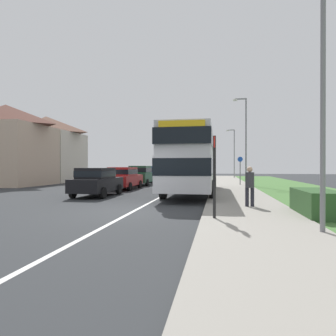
% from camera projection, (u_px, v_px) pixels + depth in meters
% --- Properties ---
extents(ground_plane, '(120.00, 120.00, 0.00)m').
position_uv_depth(ground_plane, '(132.00, 212.00, 10.70)').
color(ground_plane, '#2D3033').
extents(lane_marking_centre, '(0.14, 60.00, 0.01)m').
position_uv_depth(lane_marking_centre, '(169.00, 193.00, 18.58)').
color(lane_marking_centre, silver).
rests_on(lane_marking_centre, ground_plane).
extents(pavement_near_side, '(3.20, 68.00, 0.12)m').
position_uv_depth(pavement_near_side, '(238.00, 196.00, 15.90)').
color(pavement_near_side, gray).
rests_on(pavement_near_side, ground_plane).
extents(grass_verge_seaward, '(6.00, 68.00, 0.08)m').
position_uv_depth(grass_verge_seaward, '(323.00, 198.00, 15.17)').
color(grass_verge_seaward, '#477538').
rests_on(grass_verge_seaward, ground_plane).
extents(roadside_hedge, '(1.10, 2.60, 0.90)m').
position_uv_depth(roadside_hedge, '(317.00, 204.00, 9.53)').
color(roadside_hedge, '#2D5128').
rests_on(roadside_hedge, ground_plane).
extents(double_decker_bus, '(2.80, 11.03, 3.70)m').
position_uv_depth(double_decker_bus, '(193.00, 159.00, 17.73)').
color(double_decker_bus, '#BCBCC1').
rests_on(double_decker_bus, ground_plane).
extents(parked_car_black, '(1.89, 3.97, 1.60)m').
position_uv_depth(parked_car_black, '(97.00, 181.00, 16.36)').
color(parked_car_black, black).
rests_on(parked_car_black, ground_plane).
extents(parked_car_red, '(1.91, 4.29, 1.63)m').
position_uv_depth(parked_car_red, '(123.00, 177.00, 21.30)').
color(parked_car_red, '#B21E1E').
rests_on(parked_car_red, ground_plane).
extents(parked_car_dark_green, '(1.93, 3.91, 1.74)m').
position_uv_depth(parked_car_dark_green, '(141.00, 175.00, 26.08)').
color(parked_car_dark_green, '#19472D').
rests_on(parked_car_dark_green, ground_plane).
extents(parked_car_blue, '(2.00, 4.06, 1.72)m').
position_uv_depth(parked_car_blue, '(154.00, 173.00, 31.23)').
color(parked_car_blue, navy).
rests_on(parked_car_blue, ground_plane).
extents(pedestrian_at_stop, '(0.34, 0.34, 1.67)m').
position_uv_depth(pedestrian_at_stop, '(250.00, 184.00, 11.31)').
color(pedestrian_at_stop, '#23232D').
rests_on(pedestrian_at_stop, ground_plane).
extents(bus_stop_sign, '(0.09, 0.52, 2.60)m').
position_uv_depth(bus_stop_sign, '(214.00, 171.00, 8.76)').
color(bus_stop_sign, black).
rests_on(bus_stop_sign, ground_plane).
extents(cycle_route_sign, '(0.44, 0.08, 2.52)m').
position_uv_depth(cycle_route_sign, '(240.00, 169.00, 24.86)').
color(cycle_route_sign, slate).
rests_on(cycle_route_sign, ground_plane).
extents(street_lamp_near, '(1.14, 0.20, 6.82)m').
position_uv_depth(street_lamp_near, '(318.00, 71.00, 6.92)').
color(street_lamp_near, slate).
rests_on(street_lamp_near, ground_plane).
extents(street_lamp_mid, '(1.14, 0.20, 7.48)m').
position_uv_depth(street_lamp_mid, '(245.00, 136.00, 24.67)').
color(street_lamp_mid, slate).
rests_on(street_lamp_mid, ground_plane).
extents(street_lamp_far, '(1.14, 0.20, 6.86)m').
position_uv_depth(street_lamp_far, '(233.00, 150.00, 40.78)').
color(street_lamp_far, slate).
rests_on(street_lamp_far, ground_plane).
extents(house_terrace_far_side, '(7.04, 12.30, 7.24)m').
position_uv_depth(house_terrace_far_side, '(28.00, 147.00, 29.15)').
color(house_terrace_far_side, '#C1A88E').
rests_on(house_terrace_far_side, ground_plane).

